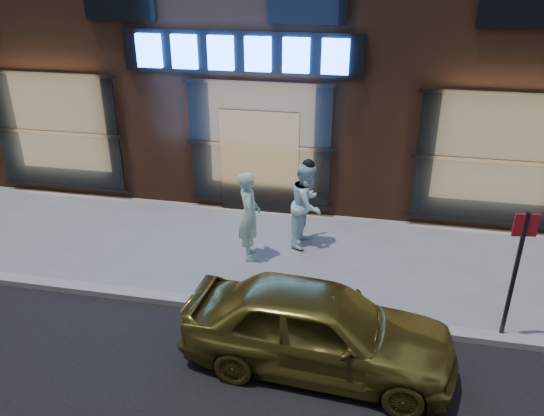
{
  "coord_description": "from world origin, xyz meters",
  "views": [
    {
      "loc": [
        2.52,
        -7.1,
        5.37
      ],
      "look_at": [
        0.76,
        1.6,
        1.2
      ],
      "focal_mm": 35.0,
      "sensor_mm": 36.0,
      "label": 1
    }
  ],
  "objects_px": {
    "man_bowtie": "(249,216)",
    "gold_sedan": "(318,328)",
    "sign_post": "(516,266)",
    "man_cap": "(307,204)"
  },
  "relations": [
    {
      "from": "man_bowtie",
      "to": "gold_sedan",
      "type": "distance_m",
      "value": 3.3
    },
    {
      "from": "man_bowtie",
      "to": "man_cap",
      "type": "bearing_deg",
      "value": -69.46
    },
    {
      "from": "gold_sedan",
      "to": "man_cap",
      "type": "bearing_deg",
      "value": 14.52
    },
    {
      "from": "man_bowtie",
      "to": "man_cap",
      "type": "distance_m",
      "value": 1.28
    },
    {
      "from": "man_bowtie",
      "to": "sign_post",
      "type": "xyz_separation_m",
      "value": [
        4.43,
        -1.69,
        0.42
      ]
    },
    {
      "from": "gold_sedan",
      "to": "sign_post",
      "type": "relative_size",
      "value": 1.76
    },
    {
      "from": "gold_sedan",
      "to": "sign_post",
      "type": "distance_m",
      "value": 3.04
    },
    {
      "from": "man_bowtie",
      "to": "sign_post",
      "type": "height_order",
      "value": "sign_post"
    },
    {
      "from": "man_cap",
      "to": "gold_sedan",
      "type": "relative_size",
      "value": 0.46
    },
    {
      "from": "man_bowtie",
      "to": "man_cap",
      "type": "height_order",
      "value": "man_bowtie"
    }
  ]
}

